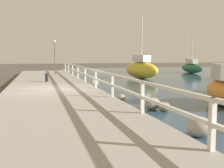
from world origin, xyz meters
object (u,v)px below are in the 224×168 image
(sailboat_green, at_px, (191,67))
(sailboat_orange, at_px, (224,89))
(mooring_bollard, at_px, (47,77))
(dock_lamp, at_px, (55,51))
(sailboat_yellow, at_px, (141,69))

(sailboat_green, xyz_separation_m, sailboat_orange, (-10.60, -19.01, 0.01))
(mooring_bollard, bearing_deg, sailboat_green, 30.26)
(dock_lamp, xyz_separation_m, sailboat_yellow, (7.67, -0.96, -1.64))
(dock_lamp, bearing_deg, mooring_bollard, -99.30)
(mooring_bollard, relative_size, sailboat_orange, 0.09)
(sailboat_yellow, distance_m, sailboat_orange, 13.37)
(mooring_bollard, xyz_separation_m, sailboat_yellow, (8.55, 4.41, 0.23))
(mooring_bollard, distance_m, sailboat_green, 20.17)
(sailboat_orange, bearing_deg, dock_lamp, 132.02)
(dock_lamp, bearing_deg, sailboat_yellow, -7.16)
(sailboat_yellow, bearing_deg, sailboat_green, 12.77)
(sailboat_green, bearing_deg, sailboat_yellow, -137.69)
(mooring_bollard, distance_m, sailboat_orange, 11.17)
(sailboat_orange, bearing_deg, sailboat_green, 80.19)
(sailboat_green, bearing_deg, mooring_bollard, -140.41)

